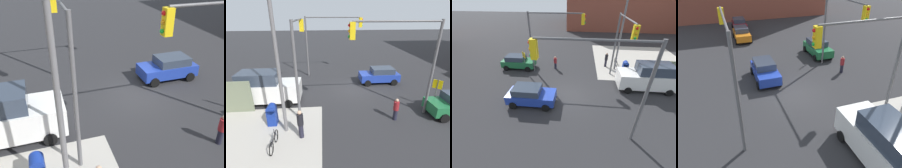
% 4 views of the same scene
% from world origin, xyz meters
% --- Properties ---
extents(ground_plane, '(120.00, 120.00, 0.00)m').
position_xyz_m(ground_plane, '(0.00, 0.00, 0.00)').
color(ground_plane, '#28282B').
extents(traffic_signal_se_corner, '(6.22, 0.36, 6.50)m').
position_xyz_m(traffic_signal_se_corner, '(2.10, -4.50, 4.67)').
color(traffic_signal_se_corner, '#59595B').
rests_on(traffic_signal_se_corner, ground).
extents(traffic_signal_ne_corner, '(0.36, 5.47, 6.50)m').
position_xyz_m(traffic_signal_ne_corner, '(4.50, 2.42, 4.63)').
color(traffic_signal_ne_corner, '#59595B').
rests_on(traffic_signal_ne_corner, ground).
extents(street_lamp_corner, '(1.88, 2.16, 8.00)m').
position_xyz_m(street_lamp_corner, '(4.97, 5.51, 4.70)').
color(street_lamp_corner, slate).
rests_on(street_lamp_corner, ground).
extents(sedan_blue, '(3.96, 2.02, 1.62)m').
position_xyz_m(sedan_blue, '(-3.01, -1.60, 0.84)').
color(sedan_blue, '#1E389E').
rests_on(sedan_blue, ground).
extents(van_white_delivery, '(5.40, 2.32, 2.62)m').
position_xyz_m(van_white_delivery, '(7.50, 1.80, 1.28)').
color(van_white_delivery, white).
rests_on(van_white_delivery, ground).
extents(pedestrian_crossing, '(0.36, 0.36, 1.59)m').
position_xyz_m(pedestrian_crossing, '(-2.00, 5.20, 0.82)').
color(pedestrian_crossing, maroon).
rests_on(pedestrian_crossing, ground).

